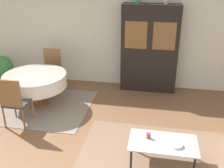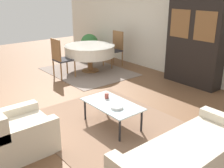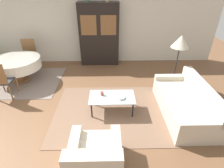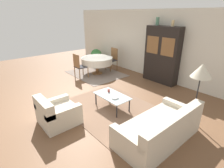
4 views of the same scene
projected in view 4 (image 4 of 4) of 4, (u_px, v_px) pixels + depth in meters
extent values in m
plane|color=brown|center=(75.00, 100.00, 5.53)|extent=(14.00, 14.00, 0.00)
cube|color=beige|center=(150.00, 44.00, 7.20)|extent=(10.00, 0.06, 2.70)
cube|color=brown|center=(111.00, 108.00, 5.04)|extent=(2.69, 2.18, 0.01)
cube|color=gray|center=(96.00, 74.00, 7.90)|extent=(2.40, 1.90, 0.01)
cube|color=beige|center=(158.00, 131.00, 3.75)|extent=(0.94, 1.94, 0.42)
cube|color=beige|center=(175.00, 123.00, 3.35)|extent=(0.20, 1.94, 0.35)
cube|color=beige|center=(129.00, 138.00, 3.12)|extent=(0.94, 0.16, 0.12)
cube|color=beige|center=(181.00, 106.00, 4.19)|extent=(0.94, 0.16, 0.12)
cube|color=beige|center=(59.00, 115.00, 4.32)|extent=(0.83, 0.87, 0.41)
cube|color=beige|center=(44.00, 107.00, 3.98)|extent=(0.83, 0.20, 0.33)
cube|color=beige|center=(52.00, 101.00, 4.45)|extent=(0.16, 0.87, 0.12)
cube|color=beige|center=(64.00, 112.00, 3.98)|extent=(0.16, 0.87, 0.12)
cylinder|color=black|center=(96.00, 99.00, 5.17)|extent=(0.04, 0.04, 0.38)
cylinder|color=black|center=(117.00, 111.00, 4.52)|extent=(0.04, 0.04, 0.38)
cylinder|color=black|center=(108.00, 94.00, 5.45)|extent=(0.04, 0.04, 0.38)
cylinder|color=black|center=(129.00, 105.00, 4.80)|extent=(0.04, 0.04, 0.38)
cube|color=silver|center=(112.00, 96.00, 4.91)|extent=(1.05, 0.58, 0.02)
cube|color=black|center=(162.00, 55.00, 6.63)|extent=(1.36, 0.38, 2.12)
cube|color=brown|center=(152.00, 45.00, 6.60)|extent=(0.52, 0.01, 0.64)
cube|color=brown|center=(168.00, 47.00, 6.14)|extent=(0.52, 0.01, 0.64)
cylinder|color=brown|center=(97.00, 73.00, 7.93)|extent=(0.48, 0.48, 0.03)
cylinder|color=brown|center=(97.00, 69.00, 7.85)|extent=(0.14, 0.14, 0.43)
cylinder|color=silver|center=(97.00, 61.00, 7.72)|extent=(1.36, 1.36, 0.30)
cylinder|color=silver|center=(97.00, 58.00, 7.67)|extent=(1.37, 1.37, 0.03)
cylinder|color=brown|center=(83.00, 70.00, 7.62)|extent=(0.04, 0.04, 0.44)
cylinder|color=brown|center=(88.00, 72.00, 7.34)|extent=(0.04, 0.04, 0.44)
cylinder|color=brown|center=(75.00, 72.00, 7.38)|extent=(0.04, 0.04, 0.44)
cylinder|color=brown|center=(80.00, 74.00, 7.10)|extent=(0.04, 0.04, 0.44)
cube|color=#333338|center=(81.00, 67.00, 7.27)|extent=(0.44, 0.44, 0.04)
cube|color=brown|center=(76.00, 61.00, 7.04)|extent=(0.44, 0.04, 0.54)
cylinder|color=brown|center=(111.00, 67.00, 8.08)|extent=(0.04, 0.04, 0.44)
cylinder|color=brown|center=(105.00, 65.00, 8.37)|extent=(0.04, 0.04, 0.44)
cylinder|color=brown|center=(117.00, 65.00, 8.33)|extent=(0.04, 0.04, 0.44)
cylinder|color=brown|center=(112.00, 64.00, 8.61)|extent=(0.04, 0.04, 0.44)
cube|color=#333338|center=(111.00, 60.00, 8.26)|extent=(0.44, 0.44, 0.04)
cube|color=brown|center=(114.00, 54.00, 8.27)|extent=(0.44, 0.04, 0.54)
cylinder|color=black|center=(192.00, 120.00, 4.45)|extent=(0.28, 0.28, 0.02)
cylinder|color=black|center=(196.00, 99.00, 4.22)|extent=(0.03, 0.03, 1.18)
cone|color=beige|center=(202.00, 71.00, 3.95)|extent=(0.47, 0.47, 0.32)
cylinder|color=#9E4238|center=(109.00, 90.00, 5.09)|extent=(0.07, 0.07, 0.09)
cylinder|color=white|center=(115.00, 97.00, 4.73)|extent=(0.20, 0.20, 0.04)
cylinder|color=#4C7A60|center=(157.00, 21.00, 6.41)|extent=(0.12, 0.12, 0.29)
cylinder|color=tan|center=(173.00, 23.00, 5.98)|extent=(0.10, 0.10, 0.20)
cylinder|color=#4C4C51|center=(96.00, 61.00, 9.49)|extent=(0.26, 0.26, 0.23)
sphere|color=#387A3D|center=(96.00, 55.00, 9.36)|extent=(0.59, 0.59, 0.59)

